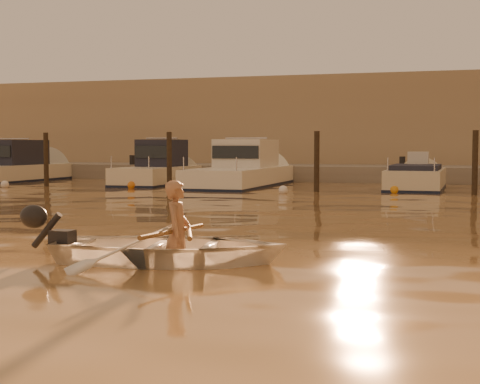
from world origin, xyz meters
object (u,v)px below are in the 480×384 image
(person, at_px, (178,233))
(waterfront_building, at_px, (375,128))
(moored_boat_2, at_px, (241,169))
(moored_boat_0, at_px, (1,167))
(moored_boat_1, at_px, (157,169))
(dinghy, at_px, (170,248))
(moored_boat_3, at_px, (416,183))

(person, bearing_deg, waterfront_building, -8.14)
(person, relative_size, waterfront_building, 0.03)
(moored_boat_2, distance_m, waterfront_building, 11.69)
(waterfront_building, bearing_deg, moored_boat_0, -142.04)
(person, relative_size, moored_boat_2, 0.18)
(moored_boat_0, height_order, waterfront_building, waterfront_building)
(moored_boat_0, bearing_deg, waterfront_building, 37.96)
(moored_boat_1, xyz_separation_m, waterfront_building, (6.97, 11.00, 1.77))
(waterfront_building, bearing_deg, moored_boat_1, -122.37)
(moored_boat_0, xyz_separation_m, moored_boat_2, (10.55, 0.00, 0.00))
(dinghy, xyz_separation_m, waterfront_building, (-1.02, 28.27, 2.20))
(person, bearing_deg, moored_boat_1, 14.71)
(moored_boat_0, bearing_deg, moored_boat_3, 0.00)
(moored_boat_0, distance_m, moored_boat_2, 10.55)
(person, xyz_separation_m, moored_boat_1, (-8.09, 17.25, 0.23))
(moored_boat_1, bearing_deg, waterfront_building, 57.63)
(moored_boat_3, bearing_deg, person, -95.76)
(moored_boat_0, relative_size, moored_boat_1, 1.42)
(moored_boat_1, relative_size, moored_boat_2, 0.73)
(person, distance_m, waterfront_building, 28.35)
(dinghy, xyz_separation_m, person, (0.10, 0.02, 0.19))
(person, xyz_separation_m, waterfront_building, (-1.11, 28.25, 2.01))
(person, bearing_deg, moored_boat_0, 31.00)
(dinghy, bearing_deg, moored_boat_2, 4.41)
(moored_boat_1, bearing_deg, moored_boat_2, 0.00)
(person, height_order, moored_boat_1, moored_boat_1)
(dinghy, relative_size, moored_boat_2, 0.40)
(moored_boat_3, bearing_deg, moored_boat_1, 180.00)
(dinghy, distance_m, waterfront_building, 28.38)
(dinghy, xyz_separation_m, moored_boat_2, (-4.57, 17.27, 0.43))
(moored_boat_3, bearing_deg, dinghy, -96.07)
(moored_boat_1, xyz_separation_m, moored_boat_2, (3.42, 0.00, 0.00))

